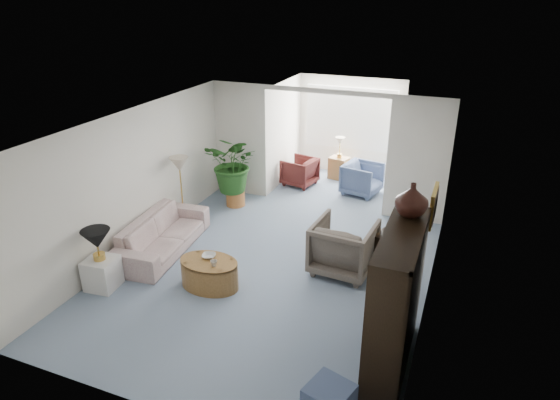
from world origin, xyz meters
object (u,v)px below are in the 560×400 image
at_px(entertainment_cabinet, 396,301).
at_px(cabinet_urn, 412,200).
at_px(floor_lamp, 179,164).
at_px(sofa, 163,234).
at_px(sunroom_chair_maroon, 300,172).
at_px(framed_picture, 434,206).
at_px(ottoman, 329,400).
at_px(table_lamp, 96,239).
at_px(plant_pot, 236,198).
at_px(wingback_chair, 344,247).
at_px(sunroom_chair_blue, 362,179).
at_px(coffee_cup, 214,263).
at_px(end_table, 102,273).
at_px(sunroom_table, 339,168).
at_px(coffee_bowl, 209,256).
at_px(side_table_dark, 389,253).
at_px(coffee_table, 209,274).

bearing_deg(entertainment_cabinet, cabinet_urn, 90.00).
distance_m(entertainment_cabinet, cabinet_urn, 1.22).
xyz_separation_m(entertainment_cabinet, cabinet_urn, (0.00, 0.50, 1.12)).
bearing_deg(floor_lamp, entertainment_cabinet, -28.09).
relative_size(sofa, sunroom_chair_maroon, 2.99).
xyz_separation_m(framed_picture, ottoman, (-0.71, -2.23, -1.52)).
xyz_separation_m(table_lamp, plant_pot, (0.51, 3.59, -0.69)).
bearing_deg(wingback_chair, cabinet_urn, 133.36).
bearing_deg(wingback_chair, sunroom_chair_blue, -77.68).
relative_size(entertainment_cabinet, sunroom_chair_maroon, 2.52).
bearing_deg(coffee_cup, sunroom_chair_maroon, 93.68).
bearing_deg(sunroom_chair_blue, end_table, 162.75).
relative_size(sofa, sunroom_chair_blue, 2.74).
height_order(wingback_chair, sunroom_table, wingback_chair).
bearing_deg(framed_picture, entertainment_cabinet, -101.16).
relative_size(wingback_chair, plant_pot, 2.44).
relative_size(floor_lamp, coffee_bowl, 1.70).
height_order(framed_picture, entertainment_cabinet, framed_picture).
relative_size(framed_picture, sunroom_chair_blue, 0.63).
distance_m(coffee_bowl, plant_pot, 3.02).
bearing_deg(coffee_cup, wingback_chair, 38.47).
height_order(coffee_cup, entertainment_cabinet, entertainment_cabinet).
relative_size(floor_lamp, sunroom_table, 0.67).
relative_size(coffee_cup, cabinet_urn, 0.25).
bearing_deg(sofa, side_table_dark, -83.68).
xyz_separation_m(framed_picture, entertainment_cabinet, (-0.23, -1.17, -0.79)).
height_order(coffee_bowl, ottoman, coffee_bowl).
relative_size(framed_picture, coffee_table, 0.53).
height_order(floor_lamp, entertainment_cabinet, entertainment_cabinet).
bearing_deg(coffee_bowl, plant_pot, 108.90).
xyz_separation_m(framed_picture, plant_pot, (-4.18, 2.42, -1.54)).
bearing_deg(framed_picture, sofa, 177.61).
height_order(floor_lamp, plant_pot, floor_lamp).
xyz_separation_m(framed_picture, wingback_chair, (-1.34, 0.71, -1.26)).
height_order(coffee_table, cabinet_urn, cabinet_urn).
height_order(ottoman, sunroom_table, sunroom_table).
relative_size(sofa, coffee_bowl, 10.24).
relative_size(cabinet_urn, sunroom_chair_maroon, 0.57).
relative_size(wingback_chair, sunroom_chair_blue, 1.23).
relative_size(wingback_chair, ottoman, 2.12).
distance_m(sofa, end_table, 1.37).
bearing_deg(sunroom_chair_maroon, coffee_cup, 15.31).
height_order(side_table_dark, plant_pot, side_table_dark).
bearing_deg(plant_pot, floor_lamp, -114.83).
xyz_separation_m(framed_picture, sunroom_chair_blue, (-1.81, 4.06, -1.34)).
xyz_separation_m(end_table, floor_lamp, (-0.04, 2.40, 1.00)).
xyz_separation_m(framed_picture, table_lamp, (-4.69, -1.16, -0.85)).
bearing_deg(coffee_cup, framed_picture, 11.54).
bearing_deg(wingback_chair, coffee_bowl, 35.43).
bearing_deg(wingback_chair, table_lamp, 33.57).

